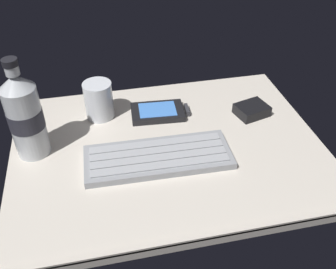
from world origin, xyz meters
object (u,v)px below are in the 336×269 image
water_bottle (25,115)px  juice_cup (99,101)px  keyboard (158,157)px  handheld_device (160,112)px  charger_block (252,110)px

water_bottle → juice_cup: bearing=34.7°
keyboard → juice_cup: size_ratio=3.45×
juice_cup → handheld_device: bearing=-9.9°
keyboard → water_bottle: 26.74cm
water_bottle → charger_block: 48.96cm
keyboard → handheld_device: (3.48, 15.35, -0.08)cm
charger_block → keyboard: bearing=-155.6°
keyboard → juice_cup: juice_cup is taller
juice_cup → water_bottle: size_ratio=0.41×
juice_cup → charger_block: bearing=-11.3°
keyboard → juice_cup: (-10.07, 17.72, 3.10)cm
juice_cup → charger_block: 34.92cm
keyboard → charger_block: (24.07, 10.90, 0.39)cm
water_bottle → keyboard: bearing=-18.2°
water_bottle → charger_block: bearing=3.5°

